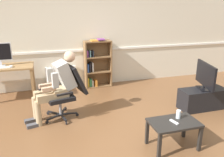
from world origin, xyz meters
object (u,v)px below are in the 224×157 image
at_px(tv_screen, 205,76).
at_px(drinking_glass, 178,114).
at_px(radiator, 61,77).
at_px(person_seated, 57,85).
at_px(bookshelf, 96,65).
at_px(computer_desk, 0,71).
at_px(spare_remote, 174,122).
at_px(computer_mouse, 11,66).
at_px(tv_stand, 202,99).
at_px(coffee_table, 174,126).
at_px(office_chair, 67,90).
at_px(keyboard, 0,68).

distance_m(tv_screen, drinking_glass, 1.51).
bearing_deg(radiator, person_seated, -96.70).
xyz_separation_m(bookshelf, radiator, (-0.88, 0.10, -0.29)).
bearing_deg(drinking_glass, computer_desk, 136.91).
bearing_deg(spare_remote, computer_desk, 121.07).
distance_m(computer_mouse, tv_screen, 3.95).
bearing_deg(person_seated, drinking_glass, 37.59).
bearing_deg(computer_desk, bookshelf, 7.76).
xyz_separation_m(tv_stand, coffee_table, (-1.28, -1.01, 0.15)).
height_order(person_seated, tv_screen, person_seated).
height_order(computer_mouse, tv_screen, tv_screen).
xyz_separation_m(computer_desk, coffee_table, (2.62, -2.63, -0.30)).
xyz_separation_m(tv_screen, coffee_table, (-1.28, -1.01, -0.33)).
distance_m(office_chair, tv_stand, 2.67).
relative_size(radiator, tv_stand, 0.79).
bearing_deg(tv_stand, person_seated, 172.05).
height_order(office_chair, spare_remote, office_chair).
bearing_deg(computer_mouse, drinking_glass, -44.37).
bearing_deg(coffee_table, drinking_glass, 34.11).
relative_size(computer_desk, spare_remote, 9.02).
xyz_separation_m(computer_desk, bookshelf, (2.16, 0.29, -0.08)).
distance_m(keyboard, bookshelf, 2.18).
distance_m(person_seated, tv_stand, 2.86).
distance_m(tv_screen, coffee_table, 1.66).
distance_m(radiator, person_seated, 1.67).
distance_m(radiator, tv_screen, 3.32).
relative_size(bookshelf, tv_stand, 1.31).
bearing_deg(bookshelf, coffee_table, -81.11).
bearing_deg(tv_screen, bookshelf, 56.90).
relative_size(tv_screen, coffee_table, 1.11).
height_order(computer_mouse, coffee_table, computer_mouse).
bearing_deg(computer_mouse, coffee_table, -46.54).
height_order(bookshelf, office_chair, bookshelf).
height_order(tv_stand, spare_remote, spare_remote).
height_order(office_chair, tv_stand, office_chair).
height_order(keyboard, drinking_glass, keyboard).
bearing_deg(computer_desk, drinking_glass, -43.09).
height_order(coffee_table, spare_remote, spare_remote).
relative_size(bookshelf, drinking_glass, 9.66).
distance_m(computer_desk, spare_remote, 3.72).
relative_size(radiator, spare_remote, 4.89).
height_order(computer_desk, bookshelf, bookshelf).
xyz_separation_m(office_chair, tv_stand, (2.62, -0.44, -0.32)).
distance_m(bookshelf, person_seated, 1.86).
relative_size(bookshelf, office_chair, 1.25).
relative_size(radiator, office_chair, 0.76).
bearing_deg(coffee_table, computer_mouse, 133.46).
distance_m(person_seated, spare_remote, 2.09).
relative_size(drinking_glass, spare_remote, 0.84).
distance_m(computer_desk, drinking_glass, 3.74).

